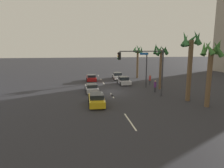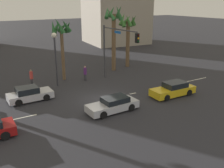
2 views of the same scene
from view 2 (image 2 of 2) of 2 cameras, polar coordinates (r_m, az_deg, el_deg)
ground_plane at (r=24.31m, az=-2.21°, el=-3.66°), size 220.00×220.00×0.00m
lane_stripe_2 at (r=22.03m, az=-19.86°, el=-7.20°), size 2.58×0.14×0.01m
lane_stripe_3 at (r=25.34m, az=2.09°, el=-2.71°), size 2.03×0.14×0.01m
lane_stripe_4 at (r=25.73m, az=3.50°, el=-2.40°), size 2.11×0.14×0.01m
lane_stripe_5 at (r=31.21m, az=16.77°, el=0.57°), size 2.35×0.14×0.01m
lane_stripe_6 at (r=32.78m, az=19.33°, el=1.15°), size 1.87×0.14×0.01m
car_1 at (r=21.78m, az=0.23°, el=-4.67°), size 4.56×1.95×1.25m
car_2 at (r=25.98m, az=13.58°, el=-1.20°), size 4.70×1.94×1.39m
car_4 at (r=25.28m, az=-18.05°, el=-2.20°), size 4.14×1.98×1.36m
traffic_signal at (r=28.84m, az=0.61°, el=8.88°), size 0.71×6.34×6.35m
streetlamp at (r=28.09m, az=-12.68°, el=7.70°), size 0.56×0.56×5.87m
pedestrian_0 at (r=29.64m, az=-17.66°, el=1.49°), size 0.38×0.38×1.81m
pedestrian_1 at (r=30.25m, az=-6.05°, el=2.53°), size 0.49×0.49×1.76m
palm_tree_0 at (r=35.98m, az=3.54°, el=12.19°), size 2.47×2.60×7.58m
palm_tree_1 at (r=33.75m, az=0.36°, el=12.73°), size 2.66×2.65×8.57m
palm_tree_3 at (r=30.00m, az=-11.31°, el=11.19°), size 2.42×2.60×7.34m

